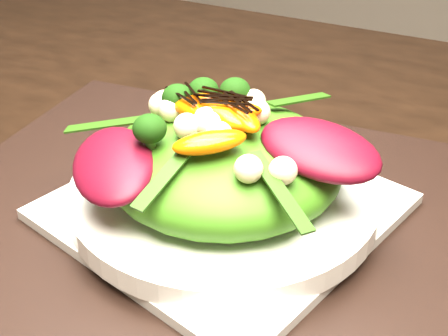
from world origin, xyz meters
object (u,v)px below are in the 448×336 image
at_px(placemat, 224,213).
at_px(lettuce_mound, 224,161).
at_px(dining_table, 100,143).
at_px(plate_base, 224,206).
at_px(orange_segment, 239,105).
at_px(salad_bowl, 224,193).

distance_m(placemat, lettuce_mound, 0.05).
height_order(dining_table, plate_base, dining_table).
relative_size(plate_base, orange_segment, 4.46).
bearing_deg(dining_table, orange_segment, -14.59).
relative_size(salad_bowl, orange_segment, 4.68).
xyz_separation_m(placemat, lettuce_mound, (0.00, 0.00, 0.05)).
bearing_deg(placemat, dining_table, 158.20).
height_order(dining_table, orange_segment, dining_table).
distance_m(dining_table, placemat, 0.21).
height_order(salad_bowl, lettuce_mound, lettuce_mound).
xyz_separation_m(plate_base, lettuce_mound, (0.00, 0.00, 0.05)).
height_order(placemat, plate_base, plate_base).
bearing_deg(orange_segment, salad_bowl, -88.17).
distance_m(plate_base, orange_segment, 0.09).
relative_size(lettuce_mound, orange_segment, 3.53).
bearing_deg(plate_base, dining_table, 158.20).
xyz_separation_m(dining_table, placemat, (0.20, -0.08, 0.02)).
bearing_deg(placemat, plate_base, 0.00).
bearing_deg(dining_table, lettuce_mound, -21.80).
height_order(plate_base, salad_bowl, salad_bowl).
height_order(plate_base, lettuce_mound, lettuce_mound).
distance_m(dining_table, orange_segment, 0.23).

